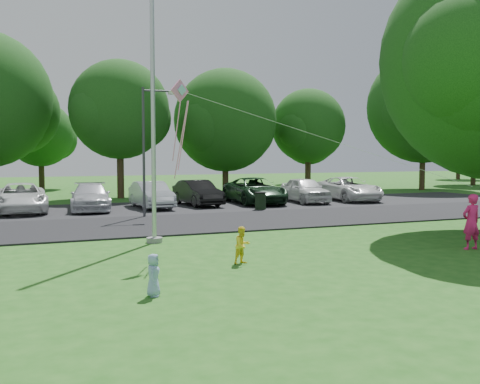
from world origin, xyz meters
name	(u,v)px	position (x,y,z in m)	size (l,w,h in m)	color
ground	(335,264)	(0.00, 0.00, 0.00)	(120.00, 120.00, 0.00)	#215B18
park_road	(217,222)	(0.00, 9.00, 0.03)	(60.00, 6.00, 0.06)	black
parking_strip	(175,207)	(0.00, 15.50, 0.03)	(42.00, 7.00, 0.06)	black
flagpole	(153,110)	(-3.50, 5.00, 4.17)	(0.50, 0.50, 10.00)	#B7BABF
street_lamp	(149,140)	(-2.18, 11.70, 3.42)	(1.60, 0.27, 5.69)	#3F3F44
trash_can	(260,201)	(3.58, 12.60, 0.46)	(0.58, 0.58, 0.92)	black
tree_row	(164,111)	(1.59, 24.23, 5.71)	(64.35, 11.94, 10.88)	#332316
horizon_trees	(165,137)	(4.06, 33.88, 4.30)	(77.46, 7.20, 7.02)	#332316
parked_cars	(176,194)	(0.02, 15.47, 0.75)	(23.67, 5.42, 1.43)	#C6B793
woman	(471,222)	(4.82, 0.33, 0.82)	(0.59, 0.39, 1.63)	#EF1F6F
child_yellow	(242,245)	(-2.17, 0.92, 0.48)	(0.46, 0.36, 0.95)	yellow
child_blue	(153,275)	(-4.97, -1.33, 0.42)	(0.41, 0.27, 0.84)	#89A7D2
kite	(189,109)	(-3.07, 2.51, 4.00)	(8.42, 2.52, 2.95)	pink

